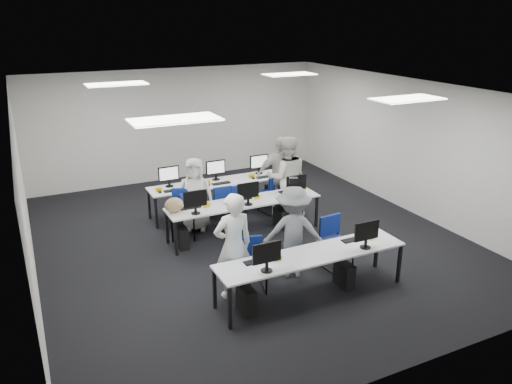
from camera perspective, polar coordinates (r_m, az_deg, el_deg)
name	(u,v)px	position (r m, az deg, el deg)	size (l,w,h in m)	color
room	(248,168)	(9.69, -0.89, 2.78)	(9.00, 9.02, 3.00)	black
ceiling_panels	(248,91)	(9.37, -0.94, 11.50)	(5.20, 4.60, 0.02)	white
desk_front	(312,257)	(8.03, 6.42, -7.37)	(3.20, 0.70, 0.73)	silver
desk_mid	(244,204)	(10.13, -1.34, -1.37)	(3.20, 0.70, 0.73)	silver
desk_back	(219,184)	(11.34, -4.26, 0.92)	(3.20, 0.70, 0.73)	silver
equipment_front	(302,278)	(8.08, 5.23, -9.74)	(2.51, 0.41, 1.19)	#0C49A1
equipment_mid	(236,220)	(10.16, -2.27, -3.27)	(2.91, 0.41, 1.19)	white
equipment_back	(227,196)	(11.53, -3.37, -0.44)	(2.91, 0.41, 1.19)	white
chair_0	(252,274)	(8.32, -0.46, -9.35)	(0.53, 0.56, 0.88)	navy
chair_1	(335,252)	(9.12, 9.06, -6.75)	(0.50, 0.54, 0.93)	navy
chair_2	(184,223)	(10.29, -8.25, -3.47)	(0.64, 0.66, 0.98)	navy
chair_3	(234,214)	(10.72, -2.48, -2.55)	(0.47, 0.50, 0.84)	navy
chair_4	(282,205)	(11.22, 2.97, -1.47)	(0.54, 0.57, 0.87)	navy
chair_5	(185,218)	(10.56, -8.11, -2.96)	(0.55, 0.58, 0.91)	navy
chair_6	(221,210)	(10.97, -4.08, -2.03)	(0.45, 0.48, 0.86)	navy
chair_7	(271,200)	(11.46, 1.73, -0.94)	(0.52, 0.55, 0.89)	navy
handbag	(174,205)	(9.64, -9.36, -1.48)	(0.36, 0.23, 0.30)	#A37E54
student_0	(233,246)	(7.88, -2.62, -6.19)	(0.64, 0.42, 1.76)	beige
student_1	(287,177)	(11.01, 3.52, 1.68)	(0.90, 0.70, 1.84)	beige
student_2	(195,194)	(10.45, -6.97, -0.27)	(0.76, 0.49, 1.56)	beige
student_3	(280,176)	(11.16, 2.73, 1.82)	(1.06, 0.44, 1.80)	beige
photographer	(293,232)	(8.54, 4.27, -4.60)	(1.05, 0.60, 1.63)	slate
dslr_camera	(293,181)	(8.39, 4.30, 1.32)	(0.14, 0.18, 0.10)	black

